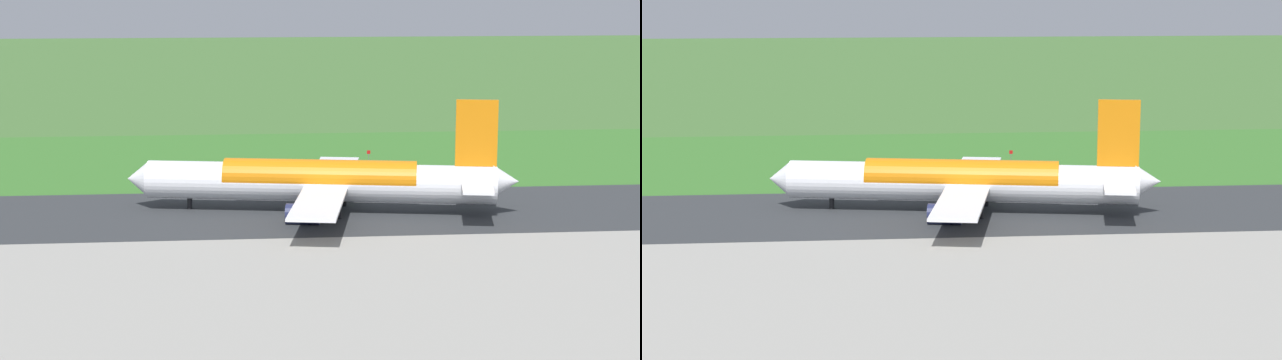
% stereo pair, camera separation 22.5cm
% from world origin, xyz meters
% --- Properties ---
extents(ground_plane, '(800.00, 800.00, 0.00)m').
position_xyz_m(ground_plane, '(0.00, 0.00, 0.00)').
color(ground_plane, '#3D662D').
extents(runway_asphalt, '(600.00, 29.60, 0.06)m').
position_xyz_m(runway_asphalt, '(0.00, 0.00, 0.03)').
color(runway_asphalt, '#2D3033').
rests_on(runway_asphalt, ground).
extents(apron_concrete, '(440.00, 110.00, 0.05)m').
position_xyz_m(apron_concrete, '(0.00, 52.36, 0.03)').
color(apron_concrete, gray).
rests_on(apron_concrete, ground).
extents(grass_verge_foreground, '(600.00, 80.00, 0.04)m').
position_xyz_m(grass_verge_foreground, '(0.00, -33.55, 0.02)').
color(grass_verge_foreground, '#346B27').
rests_on(grass_verge_foreground, ground).
extents(airliner_main, '(53.87, 44.34, 15.88)m').
position_xyz_m(airliner_main, '(0.25, 0.07, 4.35)').
color(airliner_main, white).
rests_on(airliner_main, ground).
extents(no_stopping_sign, '(0.60, 0.10, 2.41)m').
position_xyz_m(no_stopping_sign, '(-11.17, -36.82, 1.44)').
color(no_stopping_sign, slate).
rests_on(no_stopping_sign, ground).
extents(traffic_cone_orange, '(0.40, 0.40, 0.55)m').
position_xyz_m(traffic_cone_orange, '(-6.35, -35.90, 0.28)').
color(traffic_cone_orange, orange).
rests_on(traffic_cone_orange, ground).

